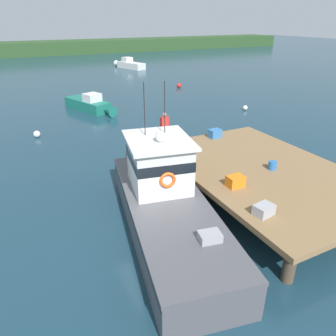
{
  "coord_description": "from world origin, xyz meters",
  "views": [
    {
      "loc": [
        -3.84,
        -8.69,
        6.69
      ],
      "look_at": [
        1.2,
        1.34,
        1.4
      ],
      "focal_mm": 34.28,
      "sensor_mm": 36.0,
      "label": 1
    }
  ],
  "objects_px": {
    "moored_boat_far_left": "(90,105)",
    "mooring_buoy_spare_mooring": "(179,85)",
    "bait_bucket": "(272,165)",
    "mooring_buoy_inshore": "(37,134)",
    "crate_single_far": "(215,133)",
    "mooring_buoy_outer": "(245,108)",
    "crate_stack_near_edge": "(264,210)",
    "deckhand_by_the_boat": "(165,129)",
    "main_fishing_boat": "(164,199)",
    "moored_boat_near_channel": "(129,65)",
    "crate_single_by_cleat": "(235,181)"
  },
  "relations": [
    {
      "from": "moored_boat_far_left",
      "to": "mooring_buoy_spare_mooring",
      "type": "bearing_deg",
      "value": 24.41
    },
    {
      "from": "bait_bucket",
      "to": "mooring_buoy_inshore",
      "type": "relative_size",
      "value": 0.83
    },
    {
      "from": "crate_single_far",
      "to": "bait_bucket",
      "type": "distance_m",
      "value": 4.14
    },
    {
      "from": "mooring_buoy_outer",
      "to": "mooring_buoy_inshore",
      "type": "bearing_deg",
      "value": 177.41
    },
    {
      "from": "crate_stack_near_edge",
      "to": "mooring_buoy_outer",
      "type": "bearing_deg",
      "value": 52.51
    },
    {
      "from": "crate_stack_near_edge",
      "to": "deckhand_by_the_boat",
      "type": "height_order",
      "value": "deckhand_by_the_boat"
    },
    {
      "from": "main_fishing_boat",
      "to": "deckhand_by_the_boat",
      "type": "height_order",
      "value": "main_fishing_boat"
    },
    {
      "from": "crate_stack_near_edge",
      "to": "moored_boat_near_channel",
      "type": "distance_m",
      "value": 40.64
    },
    {
      "from": "crate_stack_near_edge",
      "to": "mooring_buoy_inshore",
      "type": "relative_size",
      "value": 1.47
    },
    {
      "from": "crate_single_far",
      "to": "moored_boat_near_channel",
      "type": "relative_size",
      "value": 0.1
    },
    {
      "from": "crate_stack_near_edge",
      "to": "moored_boat_near_channel",
      "type": "bearing_deg",
      "value": 75.43
    },
    {
      "from": "bait_bucket",
      "to": "mooring_buoy_inshore",
      "type": "bearing_deg",
      "value": 123.1
    },
    {
      "from": "crate_single_far",
      "to": "mooring_buoy_inshore",
      "type": "bearing_deg",
      "value": 135.36
    },
    {
      "from": "deckhand_by_the_boat",
      "to": "moored_boat_near_channel",
      "type": "relative_size",
      "value": 0.28
    },
    {
      "from": "mooring_buoy_spare_mooring",
      "to": "mooring_buoy_inshore",
      "type": "height_order",
      "value": "mooring_buoy_spare_mooring"
    },
    {
      "from": "crate_single_far",
      "to": "mooring_buoy_spare_mooring",
      "type": "relative_size",
      "value": 1.28
    },
    {
      "from": "mooring_buoy_outer",
      "to": "crate_single_by_cleat",
      "type": "bearing_deg",
      "value": -130.7
    },
    {
      "from": "crate_stack_near_edge",
      "to": "mooring_buoy_spare_mooring",
      "type": "xyz_separation_m",
      "value": [
        9.88,
        23.65,
        -1.14
      ]
    },
    {
      "from": "deckhand_by_the_boat",
      "to": "mooring_buoy_spare_mooring",
      "type": "bearing_deg",
      "value": 59.58
    },
    {
      "from": "crate_single_far",
      "to": "moored_boat_near_channel",
      "type": "bearing_deg",
      "value": 76.97
    },
    {
      "from": "crate_single_far",
      "to": "mooring_buoy_inshore",
      "type": "xyz_separation_m",
      "value": [
        -7.77,
        7.68,
        -1.2
      ]
    },
    {
      "from": "deckhand_by_the_boat",
      "to": "crate_stack_near_edge",
      "type": "bearing_deg",
      "value": -88.38
    },
    {
      "from": "mooring_buoy_inshore",
      "to": "moored_boat_near_channel",
      "type": "bearing_deg",
      "value": 58.57
    },
    {
      "from": "crate_single_far",
      "to": "mooring_buoy_spare_mooring",
      "type": "bearing_deg",
      "value": 67.06
    },
    {
      "from": "main_fishing_boat",
      "to": "moored_boat_far_left",
      "type": "relative_size",
      "value": 1.82
    },
    {
      "from": "main_fishing_boat",
      "to": "deckhand_by_the_boat",
      "type": "relative_size",
      "value": 6.11
    },
    {
      "from": "crate_single_far",
      "to": "deckhand_by_the_boat",
      "type": "distance_m",
      "value": 2.88
    },
    {
      "from": "moored_boat_near_channel",
      "to": "crate_single_far",
      "type": "bearing_deg",
      "value": -103.03
    },
    {
      "from": "main_fishing_boat",
      "to": "crate_stack_near_edge",
      "type": "height_order",
      "value": "main_fishing_boat"
    },
    {
      "from": "deckhand_by_the_boat",
      "to": "mooring_buoy_outer",
      "type": "bearing_deg",
      "value": 33.51
    },
    {
      "from": "moored_boat_near_channel",
      "to": "mooring_buoy_spare_mooring",
      "type": "distance_m",
      "value": 15.68
    },
    {
      "from": "crate_single_by_cleat",
      "to": "moored_boat_far_left",
      "type": "relative_size",
      "value": 0.11
    },
    {
      "from": "main_fishing_boat",
      "to": "moored_boat_near_channel",
      "type": "relative_size",
      "value": 1.69
    },
    {
      "from": "main_fishing_boat",
      "to": "moored_boat_near_channel",
      "type": "distance_m",
      "value": 38.87
    },
    {
      "from": "main_fishing_boat",
      "to": "crate_single_by_cleat",
      "type": "height_order",
      "value": "main_fishing_boat"
    },
    {
      "from": "crate_single_by_cleat",
      "to": "bait_bucket",
      "type": "xyz_separation_m",
      "value": [
        2.2,
        0.5,
        -0.03
      ]
    },
    {
      "from": "crate_single_by_cleat",
      "to": "moored_boat_near_channel",
      "type": "height_order",
      "value": "crate_single_by_cleat"
    },
    {
      "from": "main_fishing_boat",
      "to": "crate_stack_near_edge",
      "type": "distance_m",
      "value": 3.33
    },
    {
      "from": "crate_single_by_cleat",
      "to": "mooring_buoy_outer",
      "type": "xyz_separation_m",
      "value": [
        9.98,
        11.61,
        -1.21
      ]
    },
    {
      "from": "crate_single_by_cleat",
      "to": "mooring_buoy_inshore",
      "type": "bearing_deg",
      "value": 114.07
    },
    {
      "from": "deckhand_by_the_boat",
      "to": "mooring_buoy_outer",
      "type": "relative_size",
      "value": 4.29
    },
    {
      "from": "crate_stack_near_edge",
      "to": "moored_boat_near_channel",
      "type": "xyz_separation_m",
      "value": [
        10.22,
        39.32,
        -0.86
      ]
    },
    {
      "from": "moored_boat_near_channel",
      "to": "moored_boat_far_left",
      "type": "xyz_separation_m",
      "value": [
        -10.86,
        -20.45,
        -0.03
      ]
    },
    {
      "from": "deckhand_by_the_boat",
      "to": "crate_single_by_cleat",
      "type": "bearing_deg",
      "value": -83.47
    },
    {
      "from": "crate_single_far",
      "to": "deckhand_by_the_boat",
      "type": "height_order",
      "value": "deckhand_by_the_boat"
    },
    {
      "from": "crate_single_by_cleat",
      "to": "bait_bucket",
      "type": "distance_m",
      "value": 2.26
    },
    {
      "from": "crate_single_far",
      "to": "moored_boat_near_channel",
      "type": "xyz_separation_m",
      "value": [
        7.6,
        32.83,
        -0.9
      ]
    },
    {
      "from": "moored_boat_near_channel",
      "to": "bait_bucket",
      "type": "bearing_deg",
      "value": -101.72
    },
    {
      "from": "crate_single_far",
      "to": "crate_single_by_cleat",
      "type": "bearing_deg",
      "value": -116.14
    },
    {
      "from": "mooring_buoy_outer",
      "to": "mooring_buoy_inshore",
      "type": "xyz_separation_m",
      "value": [
        -15.48,
        0.7,
        0.01
      ]
    }
  ]
}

